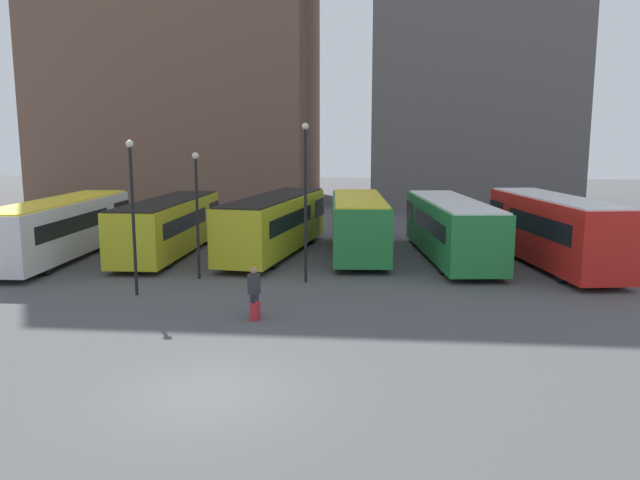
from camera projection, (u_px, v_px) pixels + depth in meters
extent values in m
plane|color=#4C4C4F|center=(209.00, 393.00, 14.72)|extent=(160.00, 160.00, 0.00)
cube|color=silver|center=(60.00, 228.00, 30.80)|extent=(3.08, 11.90, 2.57)
cube|color=black|center=(100.00, 210.00, 35.51)|extent=(2.71, 2.27, 0.97)
cube|color=black|center=(49.00, 224.00, 29.70)|extent=(2.93, 7.66, 0.77)
cube|color=yellow|center=(58.00, 201.00, 30.58)|extent=(2.86, 11.66, 0.08)
cylinder|color=black|center=(92.00, 237.00, 34.57)|extent=(2.52, 1.15, 1.04)
cylinder|color=black|center=(22.00, 263.00, 27.36)|extent=(2.52, 1.15, 1.04)
cube|color=gold|center=(169.00, 225.00, 31.91)|extent=(2.64, 10.81, 2.50)
cube|color=black|center=(193.00, 210.00, 36.20)|extent=(2.55, 2.02, 0.95)
cube|color=black|center=(162.00, 222.00, 30.90)|extent=(2.61, 6.93, 0.75)
cube|color=black|center=(168.00, 200.00, 31.70)|extent=(2.44, 10.59, 0.08)
cylinder|color=black|center=(189.00, 235.00, 35.36)|extent=(2.39, 0.99, 0.95)
cylinder|color=black|center=(146.00, 258.00, 28.79)|extent=(2.39, 0.99, 0.95)
cube|color=gold|center=(275.00, 223.00, 32.07)|extent=(3.95, 11.62, 2.62)
cube|color=black|center=(299.00, 207.00, 36.50)|extent=(2.76, 2.40, 1.00)
cube|color=black|center=(268.00, 219.00, 31.03)|extent=(3.44, 7.56, 0.79)
cube|color=black|center=(274.00, 197.00, 31.85)|extent=(3.73, 11.37, 0.08)
cylinder|color=black|center=(294.00, 233.00, 35.63)|extent=(2.49, 1.40, 1.09)
cylinder|color=black|center=(252.00, 256.00, 28.85)|extent=(2.49, 1.40, 1.09)
cube|color=#237A38|center=(358.00, 224.00, 31.69)|extent=(3.41, 9.99, 2.63)
cube|color=black|center=(356.00, 209.00, 35.61)|extent=(2.78, 2.02, 1.00)
cube|color=black|center=(359.00, 220.00, 30.77)|extent=(3.14, 6.48, 0.79)
cube|color=yellow|center=(359.00, 198.00, 31.47)|extent=(3.19, 9.78, 0.08)
cylinder|color=black|center=(356.00, 236.00, 34.87)|extent=(2.57, 1.24, 1.04)
cylinder|color=black|center=(361.00, 256.00, 28.87)|extent=(2.57, 1.24, 1.04)
cube|color=#237A38|center=(451.00, 228.00, 30.77)|extent=(3.97, 11.57, 2.60)
cube|color=black|center=(433.00, 210.00, 35.30)|extent=(2.87, 2.39, 0.99)
cube|color=black|center=(456.00, 224.00, 29.71)|extent=(3.50, 7.52, 0.78)
cube|color=white|center=(452.00, 201.00, 30.55)|extent=(3.74, 11.32, 0.08)
cylinder|color=black|center=(436.00, 238.00, 34.41)|extent=(2.59, 1.26, 0.96)
cylinder|color=black|center=(468.00, 263.00, 27.48)|extent=(2.59, 1.26, 0.96)
cube|color=red|center=(554.00, 230.00, 28.89)|extent=(4.20, 10.71, 2.95)
cube|color=black|center=(518.00, 211.00, 33.05)|extent=(2.76, 2.32, 1.12)
cube|color=black|center=(563.00, 225.00, 27.91)|extent=(3.58, 7.01, 0.89)
cube|color=white|center=(556.00, 197.00, 28.65)|extent=(3.97, 10.47, 0.08)
cylinder|color=black|center=(525.00, 245.00, 32.29)|extent=(2.45, 1.31, 0.92)
cylinder|color=black|center=(586.00, 271.00, 25.91)|extent=(2.45, 1.31, 0.92)
cylinder|color=#382D4C|center=(252.00, 304.00, 21.09)|extent=(0.18, 0.18, 0.77)
cylinder|color=#382D4C|center=(257.00, 305.00, 21.04)|extent=(0.18, 0.18, 0.77)
cylinder|color=#2D2D33|center=(254.00, 284.00, 20.95)|extent=(0.53, 0.53, 0.67)
sphere|color=#9E7051|center=(254.00, 270.00, 20.87)|extent=(0.25, 0.25, 0.25)
cube|color=#B7232D|center=(255.00, 311.00, 20.58)|extent=(0.31, 0.38, 0.60)
cube|color=black|center=(253.00, 299.00, 20.40)|extent=(0.13, 0.05, 0.27)
cylinder|color=black|center=(197.00, 219.00, 26.25)|extent=(0.12, 0.12, 5.13)
sphere|color=beige|center=(195.00, 156.00, 25.82)|extent=(0.28, 0.28, 0.28)
cylinder|color=black|center=(306.00, 207.00, 25.51)|extent=(0.12, 0.12, 6.33)
sphere|color=beige|center=(305.00, 126.00, 24.98)|extent=(0.28, 0.28, 0.28)
cylinder|color=black|center=(133.00, 222.00, 23.45)|extent=(0.12, 0.12, 5.65)
sphere|color=beige|center=(130.00, 144.00, 22.98)|extent=(0.28, 0.28, 0.28)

